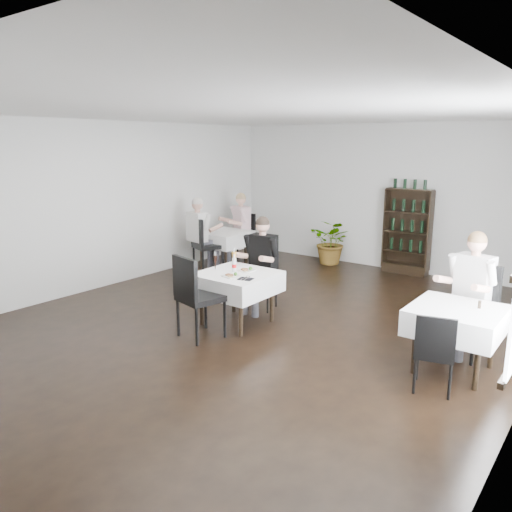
% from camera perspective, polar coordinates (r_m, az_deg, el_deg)
% --- Properties ---
extents(room_shell, '(9.00, 9.00, 9.00)m').
position_cam_1_polar(room_shell, '(6.88, -0.33, 3.58)').
color(room_shell, black).
rests_on(room_shell, ground).
extents(wine_shelf, '(0.90, 0.28, 1.75)m').
position_cam_1_polar(wine_shelf, '(10.48, 16.88, 2.61)').
color(wine_shelf, black).
rests_on(wine_shelf, ground).
extents(main_table, '(1.03, 1.03, 0.77)m').
position_cam_1_polar(main_table, '(7.26, -2.21, -3.06)').
color(main_table, black).
rests_on(main_table, ground).
extents(left_table, '(0.98, 0.98, 0.77)m').
position_cam_1_polar(left_table, '(10.62, -3.71, 2.03)').
color(left_table, black).
rests_on(left_table, ground).
extents(right_table, '(0.98, 0.98, 0.77)m').
position_cam_1_polar(right_table, '(6.20, 21.90, -6.82)').
color(right_table, black).
rests_on(right_table, ground).
extents(potted_tree, '(0.90, 0.78, 0.99)m').
position_cam_1_polar(potted_tree, '(11.00, 8.69, 1.61)').
color(potted_tree, '#246121').
rests_on(potted_tree, ground).
extents(main_chair_far, '(0.47, 0.48, 0.87)m').
position_cam_1_polar(main_chair_far, '(7.99, 0.91, -2.46)').
color(main_chair_far, black).
rests_on(main_chair_far, ground).
extents(main_chair_near, '(0.63, 0.63, 1.15)m').
position_cam_1_polar(main_chair_near, '(6.73, -7.03, -4.11)').
color(main_chair_near, black).
rests_on(main_chair_near, ground).
extents(left_chair_far, '(0.56, 0.57, 1.06)m').
position_cam_1_polar(left_chair_far, '(11.16, -1.50, 2.51)').
color(left_chair_far, black).
rests_on(left_chair_far, ground).
extents(left_chair_near, '(0.68, 0.68, 1.14)m').
position_cam_1_polar(left_chair_near, '(10.14, -5.99, 1.64)').
color(left_chair_near, black).
rests_on(left_chair_near, ground).
extents(right_chair_far, '(0.64, 0.65, 1.15)m').
position_cam_1_polar(right_chair_far, '(6.79, 23.49, -4.97)').
color(right_chair_far, black).
rests_on(right_chair_far, ground).
extents(right_chair_near, '(0.49, 0.49, 0.88)m').
position_cam_1_polar(right_chair_near, '(5.63, 19.76, -9.91)').
color(right_chair_near, black).
rests_on(right_chair_near, ground).
extents(diner_main, '(0.58, 0.58, 1.50)m').
position_cam_1_polar(diner_main, '(7.75, 0.47, -0.11)').
color(diner_main, '#403F47').
rests_on(diner_main, ground).
extents(diner_left_far, '(0.69, 0.73, 1.54)m').
position_cam_1_polar(diner_left_far, '(11.04, -2.08, 3.89)').
color(diner_left_far, '#403F47').
rests_on(diner_left_far, ground).
extents(diner_left_near, '(0.63, 0.65, 1.55)m').
position_cam_1_polar(diner_left_near, '(10.18, -6.31, 3.09)').
color(diner_left_near, '#403F47').
rests_on(diner_left_near, ground).
extents(diner_right_far, '(0.65, 0.69, 1.56)m').
position_cam_1_polar(diner_right_far, '(6.71, 23.24, -2.94)').
color(diner_right_far, '#403F47').
rests_on(diner_right_far, ground).
extents(plate_far, '(0.22, 0.22, 0.07)m').
position_cam_1_polar(plate_far, '(7.30, -1.09, -1.61)').
color(plate_far, white).
rests_on(plate_far, main_table).
extents(plate_near, '(0.25, 0.25, 0.07)m').
position_cam_1_polar(plate_near, '(7.00, -2.82, -2.26)').
color(plate_near, white).
rests_on(plate_near, main_table).
extents(pilsner_dark, '(0.07, 0.07, 0.28)m').
position_cam_1_polar(pilsner_dark, '(7.34, -4.69, -0.77)').
color(pilsner_dark, black).
rests_on(pilsner_dark, main_table).
extents(pilsner_lager, '(0.08, 0.08, 0.33)m').
position_cam_1_polar(pilsner_lager, '(7.40, -2.52, -0.48)').
color(pilsner_lager, '#BF8731').
rests_on(pilsner_lager, main_table).
extents(coke_bottle, '(0.07, 0.07, 0.26)m').
position_cam_1_polar(coke_bottle, '(7.25, -2.51, -1.01)').
color(coke_bottle, silver).
rests_on(coke_bottle, main_table).
extents(napkin_cutlery, '(0.23, 0.22, 0.02)m').
position_cam_1_polar(napkin_cutlery, '(6.87, -1.19, -2.61)').
color(napkin_cutlery, black).
rests_on(napkin_cutlery, main_table).
extents(pepper_mill, '(0.04, 0.04, 0.09)m').
position_cam_1_polar(pepper_mill, '(6.22, 24.19, -5.08)').
color(pepper_mill, black).
rests_on(pepper_mill, right_table).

